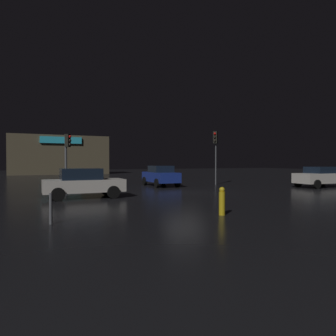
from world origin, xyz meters
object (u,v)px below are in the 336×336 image
at_px(store_building, 59,155).
at_px(car_far, 320,177).
at_px(fire_hydrant, 222,201).
at_px(traffic_signal_opposite, 215,144).
at_px(car_crossing, 161,176).
at_px(car_near, 83,183).
at_px(traffic_signal_main, 67,151).

distance_m(store_building, car_far, 37.89).
bearing_deg(fire_hydrant, store_building, 93.09).
height_order(traffic_signal_opposite, car_crossing, traffic_signal_opposite).
xyz_separation_m(store_building, car_near, (-1.46, -34.06, -2.17)).
bearing_deg(traffic_signal_opposite, store_building, 109.08).
height_order(car_far, fire_hydrant, car_far).
height_order(store_building, fire_hydrant, store_building).
bearing_deg(traffic_signal_opposite, fire_hydrant, -122.34).
distance_m(car_crossing, fire_hydrant, 13.18).
distance_m(traffic_signal_main, car_crossing, 7.25).
relative_size(store_building, car_far, 3.63).
bearing_deg(traffic_signal_opposite, traffic_signal_main, 179.14).
height_order(traffic_signal_main, car_crossing, traffic_signal_main).
bearing_deg(car_far, traffic_signal_opposite, 136.40).
xyz_separation_m(store_building, fire_hydrant, (2.23, -41.28, -2.47)).
bearing_deg(store_building, fire_hydrant, -86.91).
bearing_deg(car_near, fire_hydrant, -62.93).
bearing_deg(fire_hydrant, car_far, 27.02).
relative_size(car_near, car_crossing, 0.99).
xyz_separation_m(traffic_signal_main, car_near, (0.27, -5.26, -1.84)).
bearing_deg(traffic_signal_opposite, car_near, -156.11).
height_order(traffic_signal_main, car_near, traffic_signal_main).
distance_m(traffic_signal_main, fire_hydrant, 13.27).
height_order(traffic_signal_main, traffic_signal_opposite, traffic_signal_opposite).
height_order(car_near, car_far, car_near).
bearing_deg(traffic_signal_main, store_building, 86.56).
xyz_separation_m(car_far, fire_hydrant, (-13.49, -6.88, -0.30)).
height_order(car_far, car_crossing, car_crossing).
relative_size(store_building, traffic_signal_main, 3.82).
xyz_separation_m(car_near, car_far, (17.18, -0.34, -0.00)).
distance_m(traffic_signal_opposite, car_near, 12.83).
height_order(store_building, car_far, store_building).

